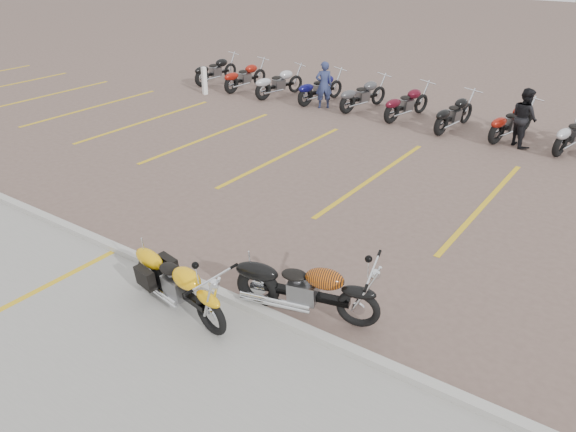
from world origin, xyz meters
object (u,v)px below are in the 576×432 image
Objects in this scene: flame_cruiser at (304,289)px; person_a at (324,85)px; person_b at (524,117)px; bollard at (204,81)px; yellow_cruiser at (179,285)px.

person_a is (-5.96, 10.14, 0.31)m from flame_cruiser.
person_b is at bearing 72.09° from flame_cruiser.
flame_cruiser is 2.27× the size of bollard.
person_a is at bearing 43.41° from person_b.
yellow_cruiser is at bearing -48.92° from bollard.
person_b is (6.56, -0.12, 0.03)m from person_a.
yellow_cruiser is 1.42× the size of person_a.
bollard is (-8.87, 10.17, 0.04)m from yellow_cruiser.
yellow_cruiser is 1.94m from flame_cruiser.
person_b is at bearing 88.99° from yellow_cruiser.
person_a is 4.67m from bollard.
flame_cruiser is 1.45× the size of person_a.
person_b reaches higher than bollard.
person_b reaches higher than flame_cruiser.
bollard is (-4.56, -0.98, -0.29)m from person_a.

